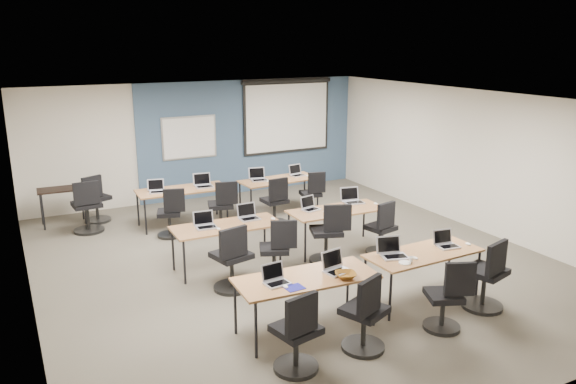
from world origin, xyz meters
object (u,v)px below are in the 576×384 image
projector_screen (287,112)px  task_chair_2 (447,302)px  laptop_2 (392,252)px  training_table_front_left (306,280)px  laptop_5 (248,215)px  laptop_4 (205,223)px  training_table_back_right (279,181)px  training_table_back_left (182,191)px  laptop_3 (446,242)px  task_chair_7 (382,232)px  task_chair_10 (275,205)px  laptop_10 (259,177)px  laptop_8 (157,189)px  task_chair_4 (232,263)px  task_chair_3 (487,280)px  laptop_11 (297,173)px  spare_chair_a (96,203)px  training_table_mid_left (227,228)px  laptop_1 (336,266)px  laptop_9 (203,183)px  task_chair_0 (297,339)px  task_chair_9 (222,210)px  laptop_0 (275,279)px  task_chair_11 (312,197)px  laptop_6 (310,206)px  task_chair_8 (171,217)px  utility_table (62,193)px  task_chair_6 (329,238)px  spare_chair_b (87,211)px  whiteboard (189,138)px  laptop_7 (352,199)px  task_chair_1 (365,319)px  training_table_mid_right (337,212)px  task_chair_5 (277,254)px

projector_screen → task_chair_2: projector_screen is taller
laptop_2 → training_table_front_left: bearing=-161.8°
laptop_5 → training_table_front_left: bearing=-98.3°
projector_screen → laptop_4: (-3.61, -4.14, -1.09)m
training_table_back_right → laptop_5: 2.79m
training_table_back_left → laptop_3: size_ratio=5.88×
task_chair_7 → task_chair_10: (-0.90, 2.31, 0.01)m
laptop_10 → task_chair_2: bearing=-78.0°
laptop_8 → task_chair_4: bearing=-71.8°
task_chair_3 → laptop_11: task_chair_3 is taller
training_table_back_right → spare_chair_a: size_ratio=1.70×
training_table_back_left → laptop_4: size_ratio=5.48×
training_table_mid_left → laptop_1: (0.57, -2.38, 0.11)m
laptop_10 → task_chair_10: same height
training_table_back_right → laptop_9: (-1.65, 0.14, 0.11)m
task_chair_0 → task_chair_9: bearing=66.7°
laptop_0 → task_chair_7: size_ratio=0.31×
laptop_0 → task_chair_11: size_ratio=0.32×
laptop_9 → laptop_0: bearing=-90.8°
laptop_6 → laptop_10: laptop_10 is taller
laptop_8 → task_chair_8: (0.07, -0.65, -0.39)m
training_table_mid_left → utility_table: 4.17m
task_chair_4 → laptop_6: bearing=14.8°
training_table_mid_left → laptop_3: 3.40m
task_chair_2 → laptop_11: (0.89, 5.68, 0.39)m
task_chair_6 → laptop_1: bearing=-99.0°
training_table_mid_left → task_chair_11: (2.67, 1.88, -0.29)m
laptop_2 → spare_chair_b: 6.12m
laptop_9 → whiteboard: bearing=88.6°
training_table_back_right → laptop_0: laptop_0 is taller
task_chair_0 → task_chair_6: (1.99, 2.59, 0.02)m
whiteboard → laptop_0: size_ratio=4.25×
projector_screen → laptop_3: projector_screen is taller
laptop_3 → laptop_7: (0.06, 2.52, 0.01)m
task_chair_1 → task_chair_0: bearing=158.4°
training_table_mid_right → task_chair_7: bearing=-46.0°
task_chair_4 → whiteboard: bearing=65.8°
task_chair_2 → projector_screen: bearing=100.7°
task_chair_5 → task_chair_6: bearing=32.9°
laptop_6 → spare_chair_a: spare_chair_a is taller
task_chair_0 → laptop_7: 4.44m
task_chair_5 → task_chair_6: task_chair_6 is taller
training_table_back_right → task_chair_9: (-1.53, -0.58, -0.27)m
laptop_4 → laptop_10: 3.16m
training_table_front_left → training_table_back_right: bearing=70.8°
task_chair_9 → spare_chair_a: size_ratio=1.00×
task_chair_4 → utility_table: task_chair_4 is taller
whiteboard → task_chair_7: (1.81, -4.90, -1.05)m
laptop_4 → laptop_7: size_ratio=0.91×
laptop_2 → laptop_1: bearing=-160.1°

